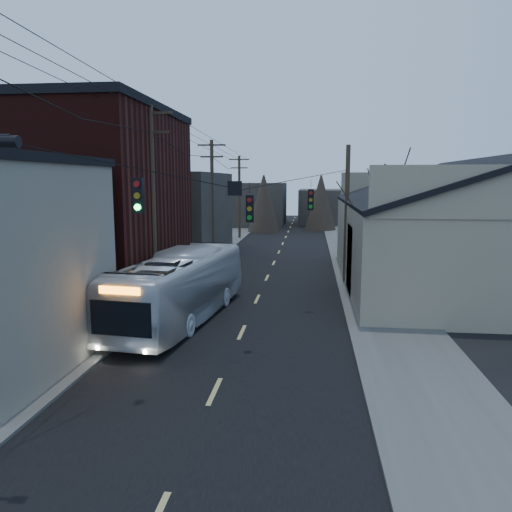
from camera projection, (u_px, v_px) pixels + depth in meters
The scene contains 12 objects.
road_surface at pixel (272, 267), 36.79m from camera, with size 9.00×110.00×0.02m, color black.
sidewalk_left at pixel (186, 265), 37.50m from camera, with size 4.00×110.00×0.12m, color #474744.
sidewalk_right at pixel (361, 268), 36.08m from camera, with size 4.00×110.00×0.12m, color #474744.
building_brick at pixel (76, 206), 27.31m from camera, with size 10.00×12.00×10.00m, color black.
building_left_far at pixel (168, 214), 43.20m from camera, with size 9.00×14.00×7.00m, color #332E29.
warehouse at pixel (480, 242), 30.06m from camera, with size 16.16×20.60×7.73m.
building_far_left at pixel (250, 204), 71.39m from camera, with size 10.00×12.00×6.00m, color #332E29.
building_far_right at pixel (339, 206), 74.96m from camera, with size 12.00×14.00×5.00m, color #332E29.
bare_tree at pixel (382, 235), 25.72m from camera, with size 0.40×0.40×7.20m, color black.
utility_lines at pixel (214, 204), 30.63m from camera, with size 11.24×45.28×10.50m.
bus at pixel (181, 287), 22.65m from camera, with size 2.65×11.32×3.15m, color silver.
parked_car at pixel (212, 259), 36.24m from camera, with size 1.47×4.21×1.39m, color #B2B5BA.
Camera 1 is at (2.84, -6.15, 6.38)m, focal length 35.00 mm.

